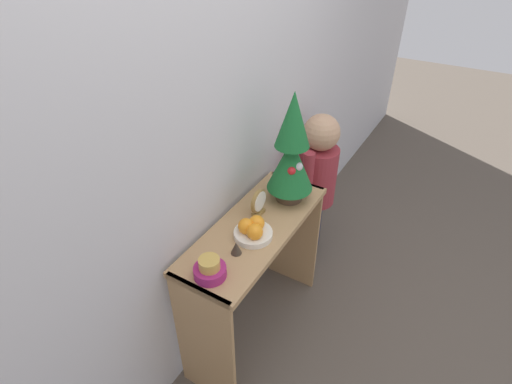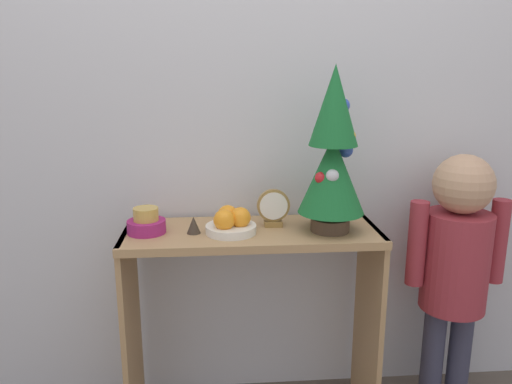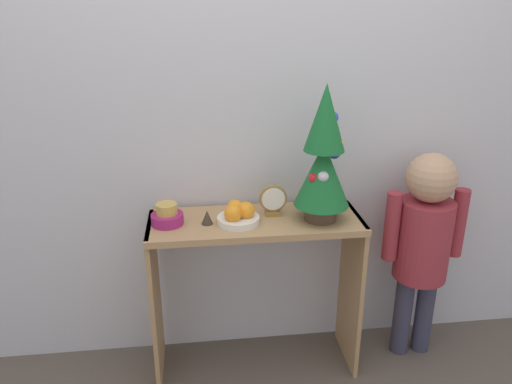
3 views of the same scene
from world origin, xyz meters
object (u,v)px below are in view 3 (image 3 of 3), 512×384
Objects in this scene: mini_tree at (324,157)px; fruit_bowl at (238,215)px; figurine at (207,217)px; singing_bowl at (167,216)px; child_figure at (424,235)px; desk_clock at (273,201)px.

mini_tree is 0.44m from fruit_bowl.
singing_bowl is at bearing 173.55° from figurine.
fruit_bowl is 0.90m from child_figure.
desk_clock is at bearing 21.16° from fruit_bowl.
desk_clock is at bearing 161.12° from mini_tree.
mini_tree is at bearing -1.34° from figurine.
mini_tree reaches higher than child_figure.
desk_clock is 0.75m from child_figure.
singing_bowl is 1.20m from child_figure.
desk_clock is at bearing 178.23° from child_figure.
mini_tree is 0.56m from figurine.
singing_bowl is 0.47m from desk_clock.
mini_tree reaches higher than singing_bowl.
child_figure reaches higher than fruit_bowl.
mini_tree is 3.25× the size of fruit_bowl.
child_figure is (0.72, -0.02, -0.20)m from desk_clock.
mini_tree is 0.72m from singing_bowl.
desk_clock is at bearing 4.68° from singing_bowl.
child_figure is at bearing 5.17° from mini_tree.
mini_tree reaches higher than figurine.
child_figure is at bearing 1.99° from figurine.
child_figure reaches higher than singing_bowl.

